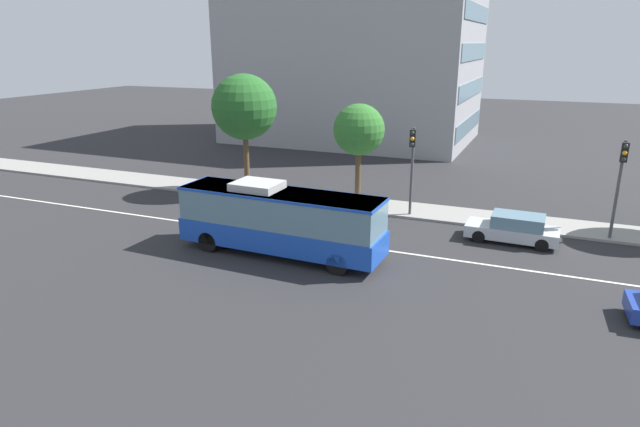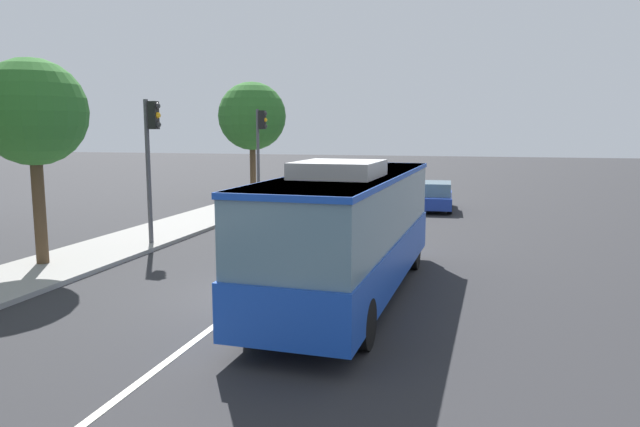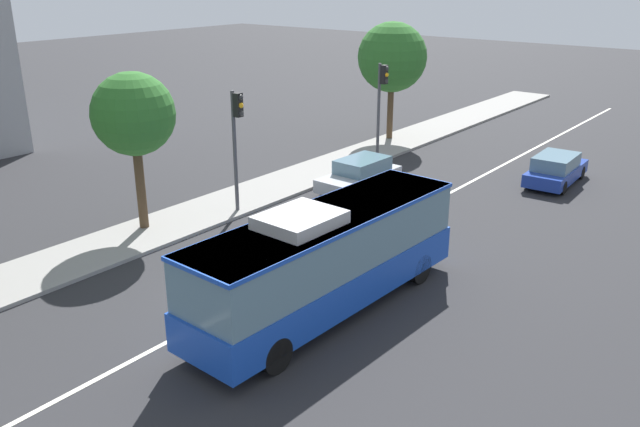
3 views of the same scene
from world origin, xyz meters
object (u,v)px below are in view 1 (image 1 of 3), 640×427
Objects in this scene: traffic_light_mid_block at (412,157)px; street_tree_kerbside_right at (359,130)px; sedan_silver at (514,228)px; transit_bus at (280,218)px; traffic_light_near_corner at (621,174)px; street_tree_kerbside_centre at (244,107)px.

traffic_light_mid_block is 4.20m from street_tree_kerbside_right.
transit_bus is at bearing 32.30° from sedan_silver.
traffic_light_mid_block is (-10.46, 0.14, 0.00)m from traffic_light_near_corner.
traffic_light_near_corner is (14.86, 7.93, 1.75)m from transit_bus.
traffic_light_mid_block is 0.83× the size of street_tree_kerbside_right.
transit_bus is 11.92m from sedan_silver.
transit_bus is 9.35m from traffic_light_mid_block.
street_tree_kerbside_centre reaches higher than sedan_silver.
traffic_light_near_corner is 14.33m from street_tree_kerbside_right.
traffic_light_mid_block reaches higher than transit_bus.
traffic_light_near_corner is (4.61, 1.95, 2.84)m from sedan_silver.
street_tree_kerbside_centre is 1.26× the size of street_tree_kerbside_right.
traffic_light_near_corner is at bearing -3.21° from street_tree_kerbside_centre.
traffic_light_near_corner is 21.95m from street_tree_kerbside_centre.
street_tree_kerbside_right is (-3.72, 1.63, 1.07)m from traffic_light_mid_block.
transit_bus is at bearing -52.80° from street_tree_kerbside_centre.
street_tree_kerbside_right is (-14.18, 1.77, 1.07)m from traffic_light_near_corner.
traffic_light_near_corner is at bearing 30.20° from transit_bus.
sedan_silver is 10.99m from street_tree_kerbside_right.
street_tree_kerbside_centre is at bearing -8.40° from sedan_silver.
street_tree_kerbside_centre is (-17.20, 3.17, 5.02)m from sedan_silver.
traffic_light_mid_block is at bearing -17.57° from sedan_silver.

